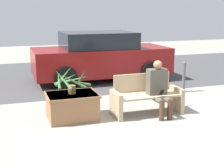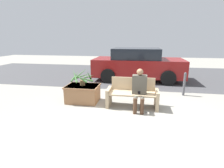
# 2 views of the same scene
# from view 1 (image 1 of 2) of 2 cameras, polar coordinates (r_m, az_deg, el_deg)

# --- Properties ---
(ground_plane) EXTENTS (30.00, 30.00, 0.00)m
(ground_plane) POSITION_cam_1_polar(r_m,az_deg,el_deg) (6.12, 8.82, -7.21)
(ground_plane) COLOR gray
(road_surface) EXTENTS (20.00, 6.00, 0.01)m
(road_surface) POSITION_cam_1_polar(r_m,az_deg,el_deg) (10.94, -4.18, 2.03)
(road_surface) COLOR #424244
(road_surface) RESTS_ON ground_plane
(bench) EXTENTS (1.46, 0.58, 0.82)m
(bench) POSITION_cam_1_polar(r_m,az_deg,el_deg) (6.59, 6.23, -2.22)
(bench) COLOR tan
(bench) RESTS_ON ground_plane
(person_seated) EXTENTS (0.40, 0.59, 1.14)m
(person_seated) POSITION_cam_1_polar(r_m,az_deg,el_deg) (6.46, 8.51, -0.40)
(person_seated) COLOR #4C473D
(person_seated) RESTS_ON ground_plane
(planter_box) EXTENTS (1.00, 0.77, 0.53)m
(planter_box) POSITION_cam_1_polar(r_m,az_deg,el_deg) (6.28, -7.29, -3.91)
(planter_box) COLOR #936642
(planter_box) RESTS_ON ground_plane
(potted_plant) EXTENTS (0.72, 0.77, 0.51)m
(potted_plant) POSITION_cam_1_polar(r_m,az_deg,el_deg) (6.16, -7.52, 0.47)
(potted_plant) COLOR brown
(potted_plant) RESTS_ON planter_box
(parked_car) EXTENTS (4.15, 1.98, 1.50)m
(parked_car) POSITION_cam_1_polar(r_m,az_deg,el_deg) (9.74, -2.15, 5.05)
(parked_car) COLOR maroon
(parked_car) RESTS_ON ground_plane
(bollard_post) EXTENTS (0.09, 0.09, 0.82)m
(bollard_post) POSITION_cam_1_polar(r_m,az_deg,el_deg) (8.51, 13.00, 1.39)
(bollard_post) COLOR #4C4C51
(bollard_post) RESTS_ON ground_plane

